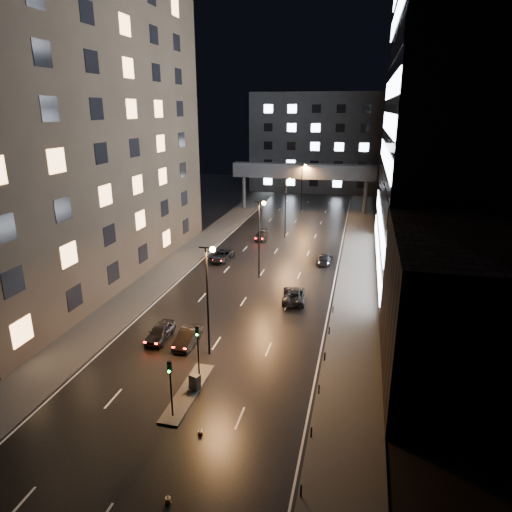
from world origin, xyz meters
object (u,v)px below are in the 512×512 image
object	(u,v)px
car_away_c	(221,256)
utility_cabinet	(195,382)
car_toward_a	(294,295)
car_away_b	(188,337)
car_toward_b	(325,259)
car_away_d	(262,236)
car_away_a	(160,332)

from	to	relation	value
car_away_c	utility_cabinet	xyz separation A→B (m)	(7.53, -31.07, 0.05)
car_toward_a	utility_cabinet	distance (m)	19.66
car_away_b	car_toward_b	world-z (taller)	car_away_b
car_away_c	utility_cabinet	distance (m)	31.97
car_away_d	car_toward_a	bearing A→B (deg)	-74.93
car_away_b	car_away_d	world-z (taller)	car_away_b
car_away_d	utility_cabinet	world-z (taller)	utility_cabinet
car_away_b	utility_cabinet	world-z (taller)	car_away_b
car_toward_b	utility_cabinet	world-z (taller)	utility_cabinet
car_away_a	car_toward_a	distance (m)	16.27
car_away_d	car_away_c	bearing A→B (deg)	-110.10
car_away_d	car_away_a	bearing A→B (deg)	-98.42
car_away_c	car_toward_b	distance (m)	14.85
car_toward_b	car_away_b	bearing A→B (deg)	72.03
car_away_d	car_toward_b	xyz separation A→B (m)	(11.45, -10.02, 0.00)
car_away_a	car_toward_a	world-z (taller)	car_away_a
car_away_b	car_away_c	bearing A→B (deg)	99.56
car_away_b	car_toward_a	xyz separation A→B (m)	(8.10, 12.27, 0.01)
car_toward_a	car_toward_b	world-z (taller)	car_toward_a
utility_cabinet	car_away_c	bearing A→B (deg)	121.39
car_away_d	car_toward_a	distance (m)	26.06
car_away_b	car_toward_a	size ratio (longest dim) A/B	0.83
car_away_c	car_away_b	bearing A→B (deg)	-73.96
utility_cabinet	car_toward_a	bearing A→B (deg)	93.47
car_away_a	utility_cabinet	xyz separation A→B (m)	(6.15, -7.06, 0.00)
car_away_b	utility_cabinet	xyz separation A→B (m)	(3.24, -6.78, 0.03)
car_away_b	car_away_c	xyz separation A→B (m)	(-4.29, 24.29, -0.01)
car_away_c	car_away_d	bearing A→B (deg)	81.48
car_away_b	car_away_c	size ratio (longest dim) A/B	0.86
car_away_c	car_toward_b	xyz separation A→B (m)	(14.66, 2.35, -0.05)
car_away_c	car_away_d	xyz separation A→B (m)	(3.21, 12.37, -0.05)
car_away_c	car_toward_a	distance (m)	17.26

